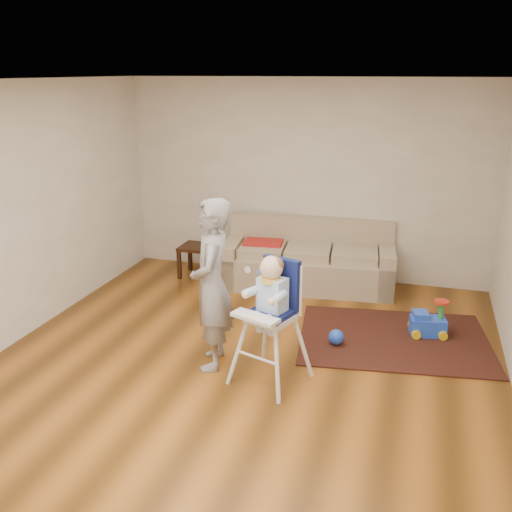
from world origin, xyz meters
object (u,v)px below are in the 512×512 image
(sofa, at_px, (308,255))
(toy_ball, at_px, (336,337))
(adult, at_px, (212,285))
(ride_on_toy, at_px, (429,317))
(high_chair, at_px, (271,322))
(side_table, at_px, (197,261))

(sofa, xyz_separation_m, toy_ball, (0.65, -1.65, -0.34))
(adult, bearing_deg, ride_on_toy, 107.18)
(adult, bearing_deg, high_chair, 62.51)
(ride_on_toy, height_order, high_chair, high_chair)
(toy_ball, relative_size, adult, 0.10)
(toy_ball, height_order, high_chair, high_chair)
(toy_ball, bearing_deg, adult, -146.23)
(ride_on_toy, bearing_deg, side_table, 149.58)
(ride_on_toy, height_order, adult, adult)
(side_table, distance_m, adult, 2.66)
(sofa, height_order, toy_ball, sofa)
(side_table, bearing_deg, high_chair, -54.78)
(side_table, height_order, high_chair, high_chair)
(side_table, bearing_deg, sofa, 2.24)
(ride_on_toy, height_order, toy_ball, ride_on_toy)
(ride_on_toy, relative_size, toy_ball, 2.48)
(high_chair, bearing_deg, sofa, 113.14)
(sofa, relative_size, adult, 1.39)
(side_table, relative_size, ride_on_toy, 1.09)
(side_table, height_order, ride_on_toy, side_table)
(ride_on_toy, bearing_deg, adult, -159.74)
(adult, bearing_deg, sofa, 154.63)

